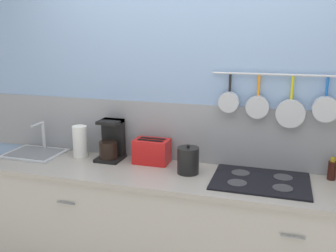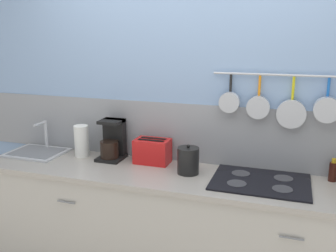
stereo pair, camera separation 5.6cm
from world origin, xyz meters
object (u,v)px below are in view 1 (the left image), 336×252
at_px(kettle, 188,160).
at_px(bottle_hot_sauce, 332,170).
at_px(paper_towel_roll, 80,141).
at_px(coffee_maker, 111,143).
at_px(toaster, 152,151).

distance_m(kettle, bottle_hot_sauce, 0.97).
bearing_deg(paper_towel_roll, coffee_maker, 5.65).
relative_size(kettle, bottle_hot_sauce, 1.35).
distance_m(toaster, kettle, 0.34).
bearing_deg(coffee_maker, kettle, -11.00).
bearing_deg(bottle_hot_sauce, kettle, -170.14).
distance_m(coffee_maker, kettle, 0.66).
bearing_deg(toaster, paper_towel_roll, -177.33).
relative_size(coffee_maker, bottle_hot_sauce, 1.99).
bearing_deg(bottle_hot_sauce, coffee_maker, -178.62).
xyz_separation_m(coffee_maker, kettle, (0.65, -0.13, -0.04)).
height_order(paper_towel_roll, toaster, paper_towel_roll).
bearing_deg(coffee_maker, toaster, 0.34).
xyz_separation_m(paper_towel_roll, toaster, (0.59, 0.03, -0.03)).
distance_m(coffee_maker, toaster, 0.34).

